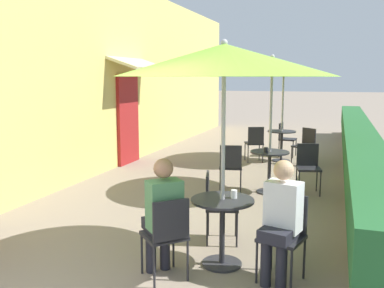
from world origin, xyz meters
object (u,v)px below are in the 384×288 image
patio_table_near (222,220)px  cafe_chair_mid_left (308,164)px  seated_patron_near_right (281,217)px  patio_table_mid (269,165)px  patio_umbrella_near (224,60)px  seated_patron_near_left (163,212)px  patio_umbrella_far (284,70)px  cafe_chair_far_left (285,137)px  patio_table_far (282,141)px  cafe_chair_near_back (216,201)px  cafe_chair_near_right (285,230)px  patio_umbrella_mid (272,67)px  cafe_chair_far_right (255,141)px  coffee_cup_mid (266,150)px  cafe_chair_far_back (306,144)px  coffee_cup_near (234,194)px  cafe_chair_mid_right (231,164)px  cafe_chair_near_left (167,232)px

patio_table_near → cafe_chair_mid_left: bearing=78.6°
seated_patron_near_right → patio_table_mid: bearing=-64.4°
patio_umbrella_near → seated_patron_near_left: bearing=-138.2°
patio_umbrella_far → cafe_chair_far_left: patio_umbrella_far is taller
patio_table_mid → patio_table_far: size_ratio=1.00×
patio_table_far → cafe_chair_near_back: bearing=-91.2°
cafe_chair_near_right → cafe_chair_far_left: bearing=-68.2°
patio_umbrella_mid → cafe_chair_far_right: patio_umbrella_mid is taller
cafe_chair_mid_left → coffee_cup_mid: 0.83m
cafe_chair_near_right → cafe_chair_far_back: (-0.21, 5.91, 0.00)m
seated_patron_near_right → coffee_cup_near: seated_patron_near_right is taller
patio_table_near → cafe_chair_mid_right: (-0.62, 2.94, 0.01)m
cafe_chair_near_right → patio_table_mid: 3.33m
coffee_cup_near → patio_umbrella_mid: (-0.08, 3.08, 1.42)m
seated_patron_near_right → coffee_cup_mid: (-0.67, 3.25, 0.10)m
patio_umbrella_far → patio_umbrella_near: bearing=-88.8°
patio_table_far → cafe_chair_far_back: 0.69m
cafe_chair_mid_left → patio_table_far: (-0.81, 2.77, -0.01)m
cafe_chair_far_back → patio_umbrella_mid: bearing=117.2°
cafe_chair_far_right → coffee_cup_near: bearing=-105.2°
patio_table_near → patio_umbrella_mid: size_ratio=0.31×
coffee_cup_near → cafe_chair_mid_left: (0.57, 3.30, -0.27)m
patio_table_near → patio_table_far: (-0.13, 6.15, 0.00)m
patio_umbrella_far → cafe_chair_far_back: size_ratio=2.79×
cafe_chair_mid_left → patio_table_near: bearing=66.3°
cafe_chair_far_right → cafe_chair_near_right: bearing=-100.1°
seated_patron_near_right → cafe_chair_mid_right: bearing=-52.9°
patio_umbrella_far → patio_umbrella_mid: bearing=-86.9°
patio_umbrella_near → cafe_chair_far_right: (-0.72, 5.81, -1.70)m
cafe_chair_mid_right → patio_umbrella_near: bearing=-90.4°
patio_umbrella_mid → cafe_chair_mid_right: size_ratio=2.79×
cafe_chair_near_left → coffee_cup_near: (0.54, 0.61, 0.27)m
cafe_chair_mid_left → patio_umbrella_mid: bearing=6.4°
patio_table_mid → patio_umbrella_far: (-0.16, 2.99, 1.71)m
cafe_chair_far_left → cafe_chair_far_right: 1.19m
cafe_chair_near_right → seated_patron_near_right: (-0.03, -0.11, 0.17)m
seated_patron_near_left → cafe_chair_far_left: size_ratio=1.44×
patio_umbrella_near → patio_table_mid: 3.59m
coffee_cup_near → cafe_chair_near_right: bearing=-17.8°
patio_table_far → patio_umbrella_near: bearing=-88.8°
seated_patron_near_right → patio_umbrella_far: bearing=-67.8°
patio_table_mid → cafe_chair_far_right: size_ratio=0.86×
patio_table_mid → patio_umbrella_far: bearing=93.1°
cafe_chair_mid_right → coffee_cup_mid: (0.60, 0.09, 0.27)m
patio_table_near → seated_patron_near_right: 0.71m
cafe_chair_near_back → cafe_chair_far_back: same height
cafe_chair_far_right → patio_umbrella_far: bearing=6.4°
coffee_cup_mid → cafe_chair_far_right: 2.88m
cafe_chair_near_right → seated_patron_near_right: size_ratio=0.70×
cafe_chair_mid_left → patio_umbrella_far: bearing=-86.0°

